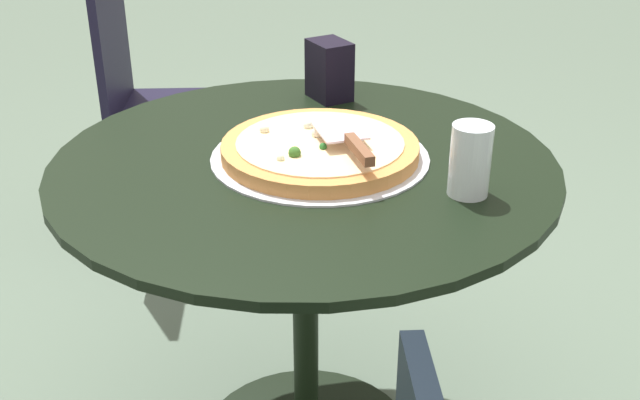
% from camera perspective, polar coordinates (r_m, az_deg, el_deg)
% --- Properties ---
extents(patio_table, '(0.93, 0.93, 0.71)m').
position_cam_1_polar(patio_table, '(1.51, -1.12, -3.02)').
color(patio_table, black).
rests_on(patio_table, ground).
extents(pizza_on_tray, '(0.40, 0.40, 0.05)m').
position_cam_1_polar(pizza_on_tray, '(1.43, -0.01, 3.69)').
color(pizza_on_tray, silver).
rests_on(pizza_on_tray, patio_table).
extents(pizza_server, '(0.16, 0.20, 0.02)m').
position_cam_1_polar(pizza_server, '(1.36, 2.21, 4.38)').
color(pizza_server, silver).
rests_on(pizza_server, pizza_on_tray).
extents(drinking_cup, '(0.07, 0.07, 0.12)m').
position_cam_1_polar(drinking_cup, '(1.30, 10.92, 2.87)').
color(drinking_cup, silver).
rests_on(drinking_cup, patio_table).
extents(napkin_dispenser, '(0.10, 0.11, 0.13)m').
position_cam_1_polar(napkin_dispenser, '(1.72, 0.69, 9.47)').
color(napkin_dispenser, black).
rests_on(napkin_dispenser, patio_table).
extents(patio_chair_far, '(0.52, 0.52, 0.89)m').
position_cam_1_polar(patio_chair_far, '(2.41, -12.25, 7.87)').
color(patio_chair_far, black).
rests_on(patio_chair_far, ground).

